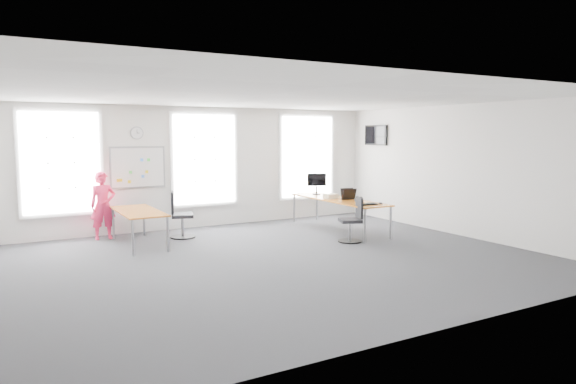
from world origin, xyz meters
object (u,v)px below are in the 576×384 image
desk_left (138,213)px  person (103,205)px  keyboard (368,204)px  desk_right (338,201)px  chair_left (180,218)px  monitor (317,182)px  chair_right (353,222)px  headphones (359,199)px

desk_left → person: size_ratio=1.33×
desk_left → person: person is taller
desk_left → keyboard: keyboard is taller
desk_right → chair_left: 3.79m
person → monitor: 5.27m
desk_right → keyboard: keyboard is taller
chair_right → keyboard: bearing=123.1°
desk_left → headphones: 4.94m
chair_left → monitor: size_ratio=1.90×
desk_left → chair_right: (4.09, -1.99, -0.24)m
person → headphones: (5.29, -2.31, 0.06)m
keyboard → headphones: 0.59m
keyboard → desk_left: bearing=163.1°
desk_right → keyboard: size_ratio=6.86×
person → monitor: person is taller
chair_right → chair_left: (-3.12, 2.28, 0.03)m
desk_right → desk_left: desk_right is taller
desk_right → person: person is taller
desk_right → chair_left: chair_left is taller
chair_right → headphones: bearing=156.2°
desk_left → keyboard: bearing=-22.4°
chair_right → keyboard: (0.49, 0.11, 0.35)m
monitor → chair_right: bearing=-84.6°
desk_left → chair_left: 1.04m
desk_left → monitor: (4.69, 0.37, 0.43)m
headphones → person: bearing=140.9°
headphones → chair_left: bearing=141.5°
desk_left → chair_right: bearing=-25.9°
chair_right → chair_left: size_ratio=0.93×
keyboard → monitor: (0.11, 2.26, 0.32)m
chair_right → keyboard: 0.61m
keyboard → chair_left: bearing=154.4°
chair_right → keyboard: chair_right is taller
keyboard → headphones: size_ratio=2.38×
desk_left → monitor: monitor is taller
desk_right → headphones: (0.11, -0.66, 0.10)m
person → desk_left: bearing=-62.0°
desk_left → chair_left: size_ratio=1.91×
person → headphones: bearing=-24.1°
desk_right → person: (-5.18, 1.65, 0.04)m
chair_left → monitor: 3.76m
desk_right → person: size_ratio=2.08×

